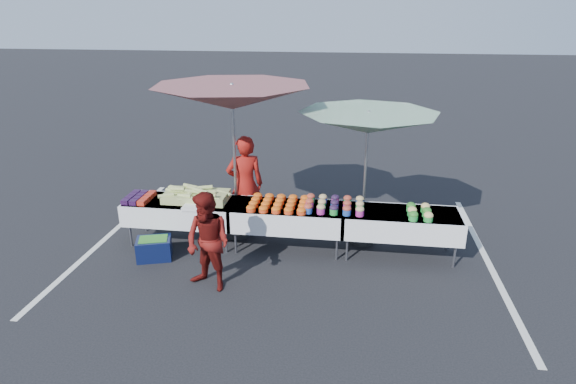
# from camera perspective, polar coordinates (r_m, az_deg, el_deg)

# --- Properties ---
(ground) EXTENTS (80.00, 80.00, 0.00)m
(ground) POSITION_cam_1_polar(r_m,az_deg,el_deg) (8.10, -0.00, -6.63)
(ground) COLOR black
(stripe_left) EXTENTS (0.10, 5.00, 0.00)m
(stripe_left) POSITION_cam_1_polar(r_m,az_deg,el_deg) (9.07, -20.52, -4.90)
(stripe_left) COLOR silver
(stripe_left) RESTS_ON ground
(stripe_right) EXTENTS (0.10, 5.00, 0.00)m
(stripe_right) POSITION_cam_1_polar(r_m,az_deg,el_deg) (8.33, 22.55, -7.52)
(stripe_right) COLOR silver
(stripe_right) RESTS_ON ground
(table_left) EXTENTS (1.86, 0.81, 0.75)m
(table_left) POSITION_cam_1_polar(r_m,az_deg,el_deg) (8.28, -12.45, -2.08)
(table_left) COLOR white
(table_left) RESTS_ON ground
(table_center) EXTENTS (1.86, 0.81, 0.75)m
(table_center) POSITION_cam_1_polar(r_m,az_deg,el_deg) (7.85, -0.00, -2.85)
(table_center) COLOR white
(table_center) RESTS_ON ground
(table_right) EXTENTS (1.86, 0.81, 0.75)m
(table_right) POSITION_cam_1_polar(r_m,az_deg,el_deg) (7.83, 13.19, -3.51)
(table_right) COLOR white
(table_right) RESTS_ON ground
(berry_punnets) EXTENTS (0.40, 0.54, 0.08)m
(berry_punnets) POSITION_cam_1_polar(r_m,az_deg,el_deg) (8.42, -17.23, -0.64)
(berry_punnets) COLOR black
(berry_punnets) RESTS_ON table_left
(corn_pile) EXTENTS (1.16, 0.57, 0.26)m
(corn_pile) POSITION_cam_1_polar(r_m,az_deg,el_deg) (8.14, -10.89, -0.42)
(corn_pile) COLOR #95B55D
(corn_pile) RESTS_ON table_left
(plastic_bags) EXTENTS (0.30, 0.25, 0.05)m
(plastic_bags) POSITION_cam_1_polar(r_m,az_deg,el_deg) (7.85, -11.23, -1.76)
(plastic_bags) COLOR white
(plastic_bags) RESTS_ON table_left
(carrot_bowls) EXTENTS (0.95, 0.69, 0.11)m
(carrot_bowls) POSITION_cam_1_polar(r_m,az_deg,el_deg) (7.78, -1.10, -1.35)
(carrot_bowls) COLOR red
(carrot_bowls) RESTS_ON table_center
(potato_cups) EXTENTS (0.94, 0.58, 0.16)m
(potato_cups) POSITION_cam_1_polar(r_m,az_deg,el_deg) (7.69, 5.54, -1.45)
(potato_cups) COLOR #21469D
(potato_cups) RESTS_ON table_right
(bean_baskets) EXTENTS (0.36, 0.50, 0.15)m
(bean_baskets) POSITION_cam_1_polar(r_m,az_deg,el_deg) (7.67, 15.32, -2.26)
(bean_baskets) COLOR green
(bean_baskets) RESTS_ON table_right
(vendor) EXTENTS (0.74, 0.61, 1.76)m
(vendor) POSITION_cam_1_polar(r_m,az_deg,el_deg) (8.39, -5.09, 0.83)
(vendor) COLOR maroon
(vendor) RESTS_ON ground
(customer) EXTENTS (0.86, 0.78, 1.44)m
(customer) POSITION_cam_1_polar(r_m,az_deg,el_deg) (6.78, -9.45, -5.91)
(customer) COLOR #61110E
(customer) RESTS_ON ground
(umbrella_left) EXTENTS (3.07, 3.07, 2.65)m
(umbrella_left) POSITION_cam_1_polar(r_m,az_deg,el_deg) (7.89, -6.63, 10.97)
(umbrella_left) COLOR black
(umbrella_left) RESTS_ON ground
(umbrella_right) EXTENTS (2.48, 2.48, 2.27)m
(umbrella_right) POSITION_cam_1_polar(r_m,az_deg,el_deg) (7.71, 9.48, 7.98)
(umbrella_right) COLOR black
(umbrella_right) RESTS_ON ground
(storage_bin) EXTENTS (0.62, 0.53, 0.35)m
(storage_bin) POSITION_cam_1_polar(r_m,az_deg,el_deg) (7.99, -15.58, -6.42)
(storage_bin) COLOR #0B1338
(storage_bin) RESTS_ON ground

